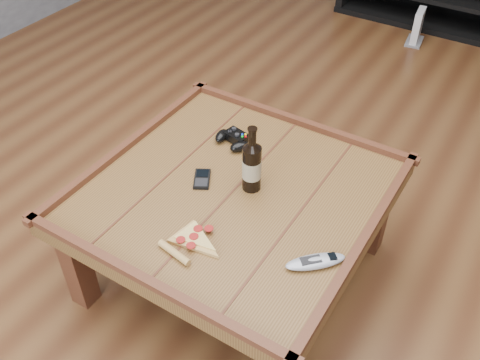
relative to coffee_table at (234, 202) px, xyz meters
The scene contains 9 objects.
ground 0.39m from the coffee_table, ahead, with size 6.00×6.00×0.00m, color #492815.
baseboard 3.01m from the coffee_table, 90.00° to the left, with size 5.00×0.02×0.10m, color silver.
coffee_table is the anchor object (origin of this frame).
beer_bottle 0.18m from the coffee_table, 44.76° to the left, with size 0.07×0.07×0.26m.
game_controller 0.28m from the coffee_table, 122.95° to the left, with size 0.17×0.13×0.05m.
pizza_slice 0.29m from the coffee_table, 86.63° to the right, with size 0.18×0.25×0.02m.
smartphone 0.14m from the coffee_table, behind, with size 0.10×0.12×0.01m.
remote_control 0.43m from the coffee_table, 21.50° to the right, with size 0.18×0.18×0.03m.
game_console 2.38m from the coffee_table, 90.41° to the left, with size 0.13×0.20×0.23m.
Camera 1 is at (0.76, -1.18, 1.73)m, focal length 40.00 mm.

